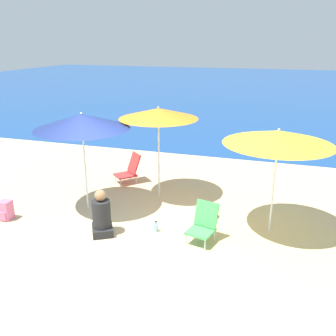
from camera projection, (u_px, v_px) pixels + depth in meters
The scene contains 11 objects.
ground_plane at pixel (114, 240), 7.07m from camera, with size 60.00×60.00×0.00m, color #D1BA89.
sea_water at pixel (252, 86), 30.30m from camera, with size 60.00×40.00×0.01m.
beach_umbrella_navy at pixel (82, 122), 7.75m from camera, with size 2.00×2.00×2.17m.
beach_umbrella_yellow at pixel (278, 137), 6.78m from camera, with size 2.02×2.02×2.08m.
beach_umbrella_orange at pixel (158, 113), 8.38m from camera, with size 1.80×1.80×2.18m.
beach_chair_red at pixel (130, 169), 9.82m from camera, with size 0.76×0.77×0.77m.
beach_chair_green at pixel (203, 223), 6.94m from camera, with size 0.56×0.64×0.74m.
person_seated_near at pixel (102, 216), 7.17m from camera, with size 0.57×0.59×0.92m.
backpack_purple at pixel (209, 211), 7.89m from camera, with size 0.24×0.20×0.33m.
backpack_pink at pixel (6, 210), 7.82m from camera, with size 0.24×0.26×0.41m.
water_bottle at pixel (156, 227), 7.36m from camera, with size 0.09×0.09×0.22m.
Camera 1 is at (2.87, -5.64, 3.58)m, focal length 40.00 mm.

